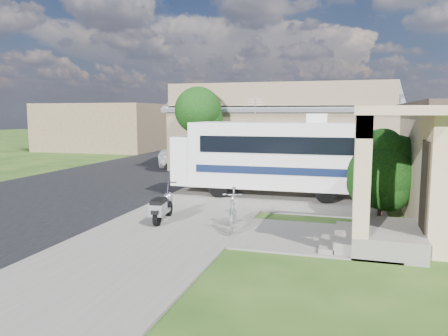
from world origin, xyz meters
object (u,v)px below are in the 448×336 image
(shrub, at_px, (384,173))
(bicycle, at_px, (233,211))
(van, at_px, (214,144))
(motorhome, at_px, (272,155))
(pickup_truck, at_px, (188,153))
(scooter, at_px, (162,207))
(garden_hose, at_px, (345,229))

(shrub, relative_size, bicycle, 1.50)
(van, bearing_deg, motorhome, -74.39)
(motorhome, distance_m, van, 16.83)
(bicycle, distance_m, pickup_truck, 15.48)
(scooter, bearing_deg, garden_hose, -1.91)
(pickup_truck, bearing_deg, shrub, 125.50)
(garden_hose, bearing_deg, pickup_truck, 126.23)
(bicycle, xyz_separation_m, pickup_truck, (-6.73, 13.94, 0.18))
(shrub, xyz_separation_m, scooter, (-6.26, -2.57, -0.92))
(pickup_truck, bearing_deg, garden_hose, 117.90)
(scooter, height_order, pickup_truck, pickup_truck)
(bicycle, relative_size, van, 0.31)
(motorhome, relative_size, shrub, 2.66)
(motorhome, height_order, garden_hose, motorhome)
(bicycle, distance_m, van, 21.70)
(shrub, relative_size, garden_hose, 6.92)
(motorhome, distance_m, pickup_truck, 11.04)
(scooter, distance_m, van, 20.94)
(motorhome, xyz_separation_m, garden_hose, (2.89, -4.64, -1.53))
(shrub, height_order, scooter, shrub)
(van, bearing_deg, garden_hose, -72.78)
(scooter, relative_size, van, 0.28)
(shrub, relative_size, pickup_truck, 0.53)
(scooter, height_order, van, van)
(shrub, height_order, van, shrub)
(scooter, xyz_separation_m, bicycle, (2.21, -0.14, 0.06))
(van, bearing_deg, scooter, -86.25)
(scooter, relative_size, bicycle, 0.93)
(pickup_truck, bearing_deg, motorhome, 120.03)
(shrub, height_order, bicycle, shrub)
(motorhome, xyz_separation_m, pickup_truck, (-6.83, 8.63, -0.89))
(motorhome, height_order, shrub, motorhome)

